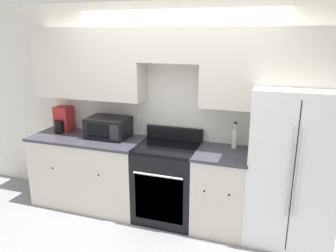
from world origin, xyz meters
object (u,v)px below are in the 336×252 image
(oven_range, at_px, (167,182))
(refrigerator, at_px, (292,167))
(bottle, at_px, (235,138))
(microwave, at_px, (108,127))

(oven_range, height_order, refrigerator, refrigerator)
(refrigerator, height_order, bottle, refrigerator)
(refrigerator, bearing_deg, bottle, 165.69)
(refrigerator, relative_size, bottle, 5.42)
(bottle, bearing_deg, microwave, -176.18)
(refrigerator, bearing_deg, oven_range, -178.63)
(refrigerator, distance_m, microwave, 2.24)
(oven_range, distance_m, refrigerator, 1.45)
(refrigerator, xyz_separation_m, bottle, (-0.64, 0.16, 0.21))
(oven_range, height_order, bottle, bottle)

